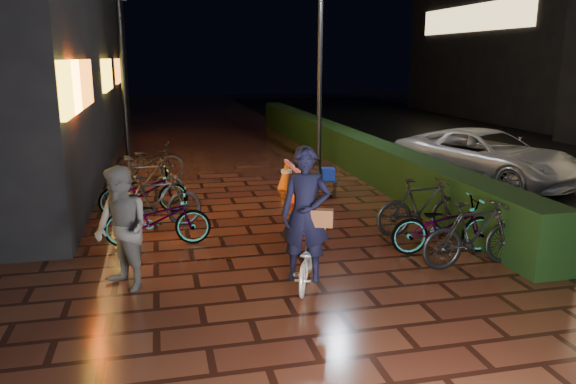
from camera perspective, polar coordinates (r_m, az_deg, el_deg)
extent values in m
plane|color=#381911|center=(9.17, 0.83, -6.16)|extent=(80.00, 80.00, 0.00)
cube|color=black|center=(17.65, 26.16, 2.04)|extent=(11.00, 60.00, 0.01)
cube|color=black|center=(17.44, 5.10, 4.92)|extent=(0.70, 20.00, 1.00)
imported|color=#525254|center=(7.86, -16.54, -3.61)|extent=(1.00, 1.04, 1.70)
imported|color=#9FA0A4|center=(14.97, 19.46, 3.43)|extent=(3.93, 5.24, 1.32)
cube|color=yellow|center=(9.99, -21.24, 9.82)|extent=(0.08, 2.00, 0.90)
cube|color=orange|center=(11.48, -20.23, 10.26)|extent=(0.08, 3.00, 0.90)
cube|color=yellow|center=(17.45, -17.90, 11.27)|extent=(0.08, 2.80, 0.90)
cube|color=orange|center=(22.43, -16.90, 11.69)|extent=(0.08, 2.20, 0.90)
cube|color=#FFD88C|center=(30.67, 18.18, 16.44)|extent=(0.06, 10.00, 1.30)
cylinder|color=black|center=(16.29, 3.24, 11.61)|extent=(0.17, 0.17, 5.11)
cylinder|color=black|center=(18.21, -16.41, 11.12)|extent=(0.17, 0.17, 5.00)
imported|color=white|center=(7.82, 1.83, -6.91)|extent=(0.94, 1.45, 0.72)
imported|color=black|center=(7.51, 1.78, -2.28)|extent=(0.78, 0.65, 1.83)
cube|color=brown|center=(7.48, 3.38, -2.64)|extent=(0.35, 0.24, 0.23)
cone|color=#FF420D|center=(12.24, 1.07, 0.60)|extent=(0.45, 0.45, 0.71)
cone|color=orange|center=(13.50, -0.15, 1.83)|extent=(0.45, 0.45, 0.71)
cube|color=red|center=(12.32, 1.06, -0.93)|extent=(0.39, 0.39, 0.03)
cube|color=red|center=(13.57, -0.15, 0.42)|extent=(0.39, 0.39, 0.03)
cube|color=red|center=(12.80, 0.43, 2.62)|extent=(0.11, 1.52, 0.07)
cube|color=black|center=(12.85, 3.93, 1.19)|extent=(0.55, 0.47, 0.04)
cylinder|color=black|center=(12.71, 3.14, 0.21)|extent=(0.03, 0.03, 0.34)
cylinder|color=black|center=(12.76, 4.87, 0.23)|extent=(0.03, 0.03, 0.34)
cylinder|color=black|center=(13.02, 2.98, 0.53)|extent=(0.03, 0.03, 0.34)
cylinder|color=black|center=(13.07, 4.68, 0.55)|extent=(0.03, 0.03, 0.34)
cube|color=#0B2196|center=(12.82, 3.94, 1.85)|extent=(0.40, 0.36, 0.27)
cylinder|color=black|center=(12.68, 3.42, 1.64)|extent=(0.28, 0.31, 0.85)
imported|color=black|center=(11.63, -14.47, 0.03)|extent=(1.82, 0.79, 0.93)
imported|color=black|center=(12.33, -14.45, 1.02)|extent=(1.75, 0.67, 1.03)
imported|color=black|center=(15.13, -13.89, 3.12)|extent=(1.84, 0.90, 0.93)
imported|color=black|center=(9.64, -13.14, -2.64)|extent=(1.80, 0.74, 0.93)
imported|color=black|center=(10.57, -13.31, -0.96)|extent=(1.77, 0.76, 1.03)
imported|color=black|center=(8.86, 18.43, -4.10)|extent=(1.73, 0.55, 1.03)
imported|color=black|center=(9.37, 15.65, -3.28)|extent=(1.82, 0.81, 0.93)
imported|color=black|center=(10.21, 13.42, -1.46)|extent=(1.72, 0.51, 1.03)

